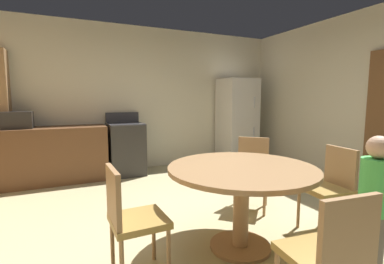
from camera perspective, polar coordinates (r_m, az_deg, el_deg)
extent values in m
plane|color=tan|center=(3.04, 5.91, -19.63)|extent=(14.00, 14.00, 0.00)
cube|color=beige|center=(5.51, -9.98, 6.74)|extent=(5.82, 0.12, 2.70)
cube|color=beige|center=(4.94, 34.05, 5.65)|extent=(0.12, 5.49, 2.70)
cube|color=brown|center=(5.02, -27.68, -4.29)|extent=(1.83, 0.60, 0.90)
cube|color=#2D2B28|center=(5.11, -13.37, -3.51)|extent=(0.60, 0.60, 0.90)
cube|color=#38383D|center=(5.04, -13.52, 1.64)|extent=(0.60, 0.60, 0.02)
cube|color=#38383D|center=(5.31, -14.13, 2.96)|extent=(0.60, 0.04, 0.18)
cube|color=silver|center=(5.89, 9.24, 2.19)|extent=(0.68, 0.66, 1.76)
cylinder|color=#B2B2B7|center=(5.70, 12.74, 5.98)|extent=(0.02, 0.02, 0.22)
cylinder|color=#B2B2B7|center=(5.75, 12.56, -0.51)|extent=(0.02, 0.02, 0.30)
cube|color=#2D2B28|center=(4.99, -32.39, 2.08)|extent=(0.44, 0.32, 0.26)
cylinder|color=#9E754C|center=(2.79, 9.87, -22.02)|extent=(0.55, 0.55, 0.03)
cylinder|color=#9E754C|center=(2.64, 10.03, -15.44)|extent=(0.14, 0.14, 0.72)
cylinder|color=#9E754C|center=(2.52, 10.21, -7.42)|extent=(1.32, 1.32, 0.04)
cylinder|color=#9E754C|center=(3.39, 14.68, -13.00)|extent=(0.03, 0.03, 0.43)
cylinder|color=#9E754C|center=(3.42, 8.85, -12.67)|extent=(0.03, 0.03, 0.43)
cylinder|color=#9E754C|center=(3.72, 14.96, -11.24)|extent=(0.03, 0.03, 0.43)
cylinder|color=#9E754C|center=(3.74, 9.66, -10.96)|extent=(0.03, 0.03, 0.43)
cube|color=#A37F3D|center=(3.50, 12.14, -8.30)|extent=(0.56, 0.56, 0.05)
cube|color=#9E754C|center=(3.62, 12.50, -4.36)|extent=(0.31, 0.28, 0.42)
cylinder|color=#9E754C|center=(2.99, 25.32, -16.25)|extent=(0.03, 0.03, 0.43)
cylinder|color=#9E754C|center=(3.23, 21.06, -14.32)|extent=(0.03, 0.03, 0.43)
cylinder|color=#9E754C|center=(3.22, 29.88, -14.83)|extent=(0.03, 0.03, 0.43)
cylinder|color=#9E754C|center=(3.44, 25.59, -13.19)|extent=(0.03, 0.03, 0.43)
cube|color=#A37F3D|center=(3.14, 25.69, -10.61)|extent=(0.44, 0.44, 0.05)
cube|color=#9E754C|center=(3.21, 28.23, -6.49)|extent=(0.08, 0.38, 0.42)
cube|color=#A37F3D|center=(1.91, 24.88, -22.11)|extent=(0.44, 0.44, 0.05)
cube|color=#9E754C|center=(1.71, 29.62, -18.13)|extent=(0.38, 0.07, 0.42)
cylinder|color=#9E754C|center=(2.51, -7.88, -20.27)|extent=(0.03, 0.03, 0.43)
cylinder|color=#9E754C|center=(2.23, -4.82, -23.99)|extent=(0.03, 0.03, 0.43)
cylinder|color=#9E754C|center=(2.44, -16.04, -21.37)|extent=(0.03, 0.03, 0.43)
cube|color=#A37F3D|center=(2.22, -10.87, -17.43)|extent=(0.41, 0.41, 0.05)
cube|color=#9E754C|center=(2.10, -15.86, -12.78)|extent=(0.05, 0.38, 0.42)
cylinder|color=#665B51|center=(2.66, 32.89, -18.88)|extent=(0.17, 0.17, 0.50)
cylinder|color=#4CC656|center=(2.50, 33.59, -9.29)|extent=(0.31, 0.31, 0.42)
sphere|color=#D6A884|center=(2.44, 34.05, -2.61)|extent=(0.17, 0.17, 0.17)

